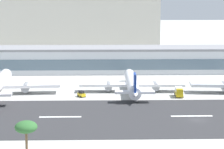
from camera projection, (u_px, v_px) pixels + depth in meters
ground_plane at (196, 120)px, 120.77m from camera, size 1400.00×1400.00×0.00m
runway_strip at (193, 116)px, 125.15m from camera, size 800.00×42.18×0.08m
runway_centreline_dash_3 at (60, 117)px, 124.15m from camera, size 12.00×1.20×0.01m
runway_centreline_dash_4 at (192, 116)px, 125.14m from camera, size 12.00×1.20×0.01m
terminal_building at (120, 59)px, 205.84m from camera, size 150.82×22.68×11.61m
distant_hotel_block at (76, 20)px, 318.97m from camera, size 120.54×24.00×39.71m
airliner_navy_tail_gate_1 at (132, 84)px, 158.37m from camera, size 38.33×46.16×9.63m
service_baggage_tug_0 at (81, 94)px, 150.65m from camera, size 3.11×3.56×2.20m
service_box_truck_1 at (179, 92)px, 150.88m from camera, size 3.05×6.16×3.25m
palm_tree_1 at (26, 128)px, 81.46m from camera, size 4.25×4.25×10.48m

